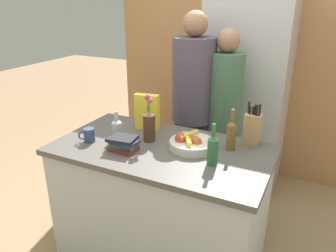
{
  "coord_description": "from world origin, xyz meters",
  "views": [
    {
      "loc": [
        0.95,
        -1.83,
        1.89
      ],
      "look_at": [
        0.0,
        0.1,
        1.04
      ],
      "focal_mm": 35.0,
      "sensor_mm": 36.0,
      "label": 1
    }
  ],
  "objects_px": {
    "knife_block": "(252,129)",
    "flower_vase": "(149,125)",
    "book_stack": "(123,144)",
    "person_at_sink": "(193,104)",
    "bottle_oil": "(117,129)",
    "bottle_wine": "(213,149)",
    "bottle_vinegar": "(231,134)",
    "person_in_blue": "(223,113)",
    "coffee_mug": "(89,135)",
    "refrigerator": "(246,95)",
    "fruit_bowl": "(191,143)",
    "cereal_box": "(147,112)"
  },
  "relations": [
    {
      "from": "knife_block",
      "to": "flower_vase",
      "type": "distance_m",
      "value": 0.73
    },
    {
      "from": "coffee_mug",
      "to": "book_stack",
      "type": "relative_size",
      "value": 0.49
    },
    {
      "from": "bottle_vinegar",
      "to": "refrigerator",
      "type": "bearing_deg",
      "value": 98.99
    },
    {
      "from": "book_stack",
      "to": "person_at_sink",
      "type": "bearing_deg",
      "value": 80.91
    },
    {
      "from": "knife_block",
      "to": "coffee_mug",
      "type": "bearing_deg",
      "value": -155.86
    },
    {
      "from": "bottle_oil",
      "to": "bottle_vinegar",
      "type": "height_order",
      "value": "bottle_vinegar"
    },
    {
      "from": "bottle_oil",
      "to": "person_at_sink",
      "type": "xyz_separation_m",
      "value": [
        0.28,
        0.77,
        0.0
      ]
    },
    {
      "from": "book_stack",
      "to": "person_at_sink",
      "type": "xyz_separation_m",
      "value": [
        0.14,
        0.89,
        0.04
      ]
    },
    {
      "from": "refrigerator",
      "to": "bottle_oil",
      "type": "distance_m",
      "value": 1.51
    },
    {
      "from": "book_stack",
      "to": "fruit_bowl",
      "type": "bearing_deg",
      "value": 30.24
    },
    {
      "from": "refrigerator",
      "to": "fruit_bowl",
      "type": "relative_size",
      "value": 6.26
    },
    {
      "from": "coffee_mug",
      "to": "fruit_bowl",
      "type": "bearing_deg",
      "value": 17.51
    },
    {
      "from": "person_at_sink",
      "to": "bottle_wine",
      "type": "bearing_deg",
      "value": -74.33
    },
    {
      "from": "book_stack",
      "to": "bottle_wine",
      "type": "xyz_separation_m",
      "value": [
        0.61,
        0.08,
        0.06
      ]
    },
    {
      "from": "refrigerator",
      "to": "book_stack",
      "type": "bearing_deg",
      "value": -106.97
    },
    {
      "from": "cereal_box",
      "to": "person_in_blue",
      "type": "height_order",
      "value": "person_in_blue"
    },
    {
      "from": "knife_block",
      "to": "person_in_blue",
      "type": "bearing_deg",
      "value": 126.52
    },
    {
      "from": "person_at_sink",
      "to": "flower_vase",
      "type": "bearing_deg",
      "value": -109.3
    },
    {
      "from": "person_at_sink",
      "to": "person_in_blue",
      "type": "height_order",
      "value": "person_at_sink"
    },
    {
      "from": "knife_block",
      "to": "person_at_sink",
      "type": "xyz_separation_m",
      "value": [
        -0.61,
        0.41,
        -0.03
      ]
    },
    {
      "from": "knife_block",
      "to": "person_at_sink",
      "type": "height_order",
      "value": "person_at_sink"
    },
    {
      "from": "refrigerator",
      "to": "person_in_blue",
      "type": "relative_size",
      "value": 1.17
    },
    {
      "from": "flower_vase",
      "to": "person_at_sink",
      "type": "bearing_deg",
      "value": 84.57
    },
    {
      "from": "knife_block",
      "to": "person_in_blue",
      "type": "distance_m",
      "value": 0.59
    },
    {
      "from": "bottle_oil",
      "to": "person_at_sink",
      "type": "distance_m",
      "value": 0.82
    },
    {
      "from": "refrigerator",
      "to": "bottle_oil",
      "type": "relative_size",
      "value": 8.9
    },
    {
      "from": "refrigerator",
      "to": "person_in_blue",
      "type": "xyz_separation_m",
      "value": [
        -0.06,
        -0.56,
        -0.03
      ]
    },
    {
      "from": "bottle_vinegar",
      "to": "fruit_bowl",
      "type": "bearing_deg",
      "value": -158.14
    },
    {
      "from": "refrigerator",
      "to": "person_in_blue",
      "type": "bearing_deg",
      "value": -95.68
    },
    {
      "from": "knife_block",
      "to": "bottle_oil",
      "type": "height_order",
      "value": "knife_block"
    },
    {
      "from": "refrigerator",
      "to": "coffee_mug",
      "type": "height_order",
      "value": "refrigerator"
    },
    {
      "from": "coffee_mug",
      "to": "bottle_wine",
      "type": "distance_m",
      "value": 0.91
    },
    {
      "from": "coffee_mug",
      "to": "knife_block",
      "type": "bearing_deg",
      "value": 24.14
    },
    {
      "from": "cereal_box",
      "to": "bottle_oil",
      "type": "bearing_deg",
      "value": -107.15
    },
    {
      "from": "refrigerator",
      "to": "bottle_oil",
      "type": "bearing_deg",
      "value": -113.22
    },
    {
      "from": "refrigerator",
      "to": "fruit_bowl",
      "type": "height_order",
      "value": "refrigerator"
    },
    {
      "from": "flower_vase",
      "to": "bottle_wine",
      "type": "bearing_deg",
      "value": -14.99
    },
    {
      "from": "bottle_oil",
      "to": "bottle_vinegar",
      "type": "relative_size",
      "value": 0.76
    },
    {
      "from": "book_stack",
      "to": "refrigerator",
      "type": "bearing_deg",
      "value": 73.03
    },
    {
      "from": "knife_block",
      "to": "bottle_wine",
      "type": "bearing_deg",
      "value": -109.98
    },
    {
      "from": "refrigerator",
      "to": "cereal_box",
      "type": "distance_m",
      "value": 1.22
    },
    {
      "from": "coffee_mug",
      "to": "bottle_vinegar",
      "type": "distance_m",
      "value": 1.01
    },
    {
      "from": "person_in_blue",
      "to": "refrigerator",
      "type": "bearing_deg",
      "value": 79.46
    },
    {
      "from": "refrigerator",
      "to": "flower_vase",
      "type": "distance_m",
      "value": 1.35
    },
    {
      "from": "bottle_vinegar",
      "to": "person_in_blue",
      "type": "bearing_deg",
      "value": 111.26
    },
    {
      "from": "bottle_oil",
      "to": "bottle_wine",
      "type": "relative_size",
      "value": 0.81
    },
    {
      "from": "flower_vase",
      "to": "bottle_oil",
      "type": "xyz_separation_m",
      "value": [
        -0.21,
        -0.09,
        -0.04
      ]
    },
    {
      "from": "refrigerator",
      "to": "person_at_sink",
      "type": "bearing_deg",
      "value": -117.25
    },
    {
      "from": "fruit_bowl",
      "to": "coffee_mug",
      "type": "bearing_deg",
      "value": -162.49
    },
    {
      "from": "person_in_blue",
      "to": "bottle_oil",
      "type": "bearing_deg",
      "value": -127.89
    }
  ]
}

